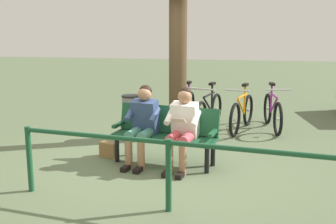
{
  "coord_description": "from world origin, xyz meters",
  "views": [
    {
      "loc": [
        -1.33,
        5.95,
        2.08
      ],
      "look_at": [
        -0.12,
        -0.34,
        0.75
      ],
      "focal_mm": 44.59,
      "sensor_mm": 36.0,
      "label": 1
    }
  ],
  "objects_px": {
    "person_companion": "(143,121)",
    "litter_bin": "(131,117)",
    "tree_trunk": "(178,49)",
    "person_reading": "(183,124)",
    "bicycle_purple": "(272,112)",
    "bicycle_red": "(242,113)",
    "bicycle_silver": "(209,112)",
    "bicycle_black": "(187,110)",
    "handbag": "(109,150)",
    "bench": "(166,130)"
  },
  "relations": [
    {
      "from": "litter_bin",
      "to": "bicycle_silver",
      "type": "bearing_deg",
      "value": -143.96
    },
    {
      "from": "person_companion",
      "to": "bicycle_black",
      "type": "bearing_deg",
      "value": -87.77
    },
    {
      "from": "person_reading",
      "to": "bicycle_red",
      "type": "distance_m",
      "value": 2.59
    },
    {
      "from": "person_companion",
      "to": "tree_trunk",
      "type": "bearing_deg",
      "value": -89.73
    },
    {
      "from": "bench",
      "to": "person_reading",
      "type": "relative_size",
      "value": 1.38
    },
    {
      "from": "litter_bin",
      "to": "bicycle_red",
      "type": "height_order",
      "value": "bicycle_red"
    },
    {
      "from": "bicycle_purple",
      "to": "person_companion",
      "type": "bearing_deg",
      "value": -47.22
    },
    {
      "from": "bench",
      "to": "bicycle_black",
      "type": "relative_size",
      "value": 0.99
    },
    {
      "from": "person_companion",
      "to": "litter_bin",
      "type": "height_order",
      "value": "person_companion"
    },
    {
      "from": "bicycle_purple",
      "to": "bicycle_black",
      "type": "distance_m",
      "value": 1.74
    },
    {
      "from": "litter_bin",
      "to": "person_reading",
      "type": "bearing_deg",
      "value": 129.12
    },
    {
      "from": "tree_trunk",
      "to": "handbag",
      "type": "bearing_deg",
      "value": 58.06
    },
    {
      "from": "person_companion",
      "to": "bicycle_purple",
      "type": "distance_m",
      "value": 3.3
    },
    {
      "from": "bicycle_purple",
      "to": "tree_trunk",
      "type": "bearing_deg",
      "value": -70.27
    },
    {
      "from": "tree_trunk",
      "to": "person_reading",
      "type": "bearing_deg",
      "value": 102.08
    },
    {
      "from": "bench",
      "to": "tree_trunk",
      "type": "bearing_deg",
      "value": -77.46
    },
    {
      "from": "bench",
      "to": "bicycle_purple",
      "type": "bearing_deg",
      "value": -115.28
    },
    {
      "from": "tree_trunk",
      "to": "bicycle_black",
      "type": "xyz_separation_m",
      "value": [
        -0.06,
        -0.86,
        -1.3
      ]
    },
    {
      "from": "handbag",
      "to": "tree_trunk",
      "type": "xyz_separation_m",
      "value": [
        -0.88,
        -1.41,
        1.54
      ]
    },
    {
      "from": "handbag",
      "to": "bicycle_red",
      "type": "relative_size",
      "value": 0.18
    },
    {
      "from": "bicycle_red",
      "to": "bicycle_silver",
      "type": "relative_size",
      "value": 1.0
    },
    {
      "from": "handbag",
      "to": "tree_trunk",
      "type": "bearing_deg",
      "value": -121.94
    },
    {
      "from": "person_reading",
      "to": "tree_trunk",
      "type": "distance_m",
      "value": 2.01
    },
    {
      "from": "litter_bin",
      "to": "bicycle_black",
      "type": "distance_m",
      "value": 1.4
    },
    {
      "from": "bench",
      "to": "bicycle_silver",
      "type": "height_order",
      "value": "bicycle_silver"
    },
    {
      "from": "person_reading",
      "to": "litter_bin",
      "type": "bearing_deg",
      "value": -41.2
    },
    {
      "from": "bench",
      "to": "tree_trunk",
      "type": "xyz_separation_m",
      "value": [
        0.07,
        -1.49,
        1.15
      ]
    },
    {
      "from": "bicycle_silver",
      "to": "bicycle_black",
      "type": "distance_m",
      "value": 0.47
    },
    {
      "from": "handbag",
      "to": "litter_bin",
      "type": "height_order",
      "value": "litter_bin"
    },
    {
      "from": "handbag",
      "to": "bicycle_purple",
      "type": "relative_size",
      "value": 0.18
    },
    {
      "from": "bench",
      "to": "handbag",
      "type": "xyz_separation_m",
      "value": [
        0.95,
        -0.08,
        -0.39
      ]
    },
    {
      "from": "handbag",
      "to": "bicycle_red",
      "type": "distance_m",
      "value": 2.98
    },
    {
      "from": "tree_trunk",
      "to": "bicycle_silver",
      "type": "height_order",
      "value": "tree_trunk"
    },
    {
      "from": "person_reading",
      "to": "person_companion",
      "type": "height_order",
      "value": "same"
    },
    {
      "from": "litter_bin",
      "to": "bicycle_black",
      "type": "height_order",
      "value": "bicycle_black"
    },
    {
      "from": "person_companion",
      "to": "handbag",
      "type": "relative_size",
      "value": 4.0
    },
    {
      "from": "handbag",
      "to": "tree_trunk",
      "type": "relative_size",
      "value": 0.09
    },
    {
      "from": "tree_trunk",
      "to": "bicycle_purple",
      "type": "height_order",
      "value": "tree_trunk"
    },
    {
      "from": "handbag",
      "to": "bicycle_purple",
      "type": "bearing_deg",
      "value": -138.38
    },
    {
      "from": "handbag",
      "to": "bicycle_black",
      "type": "bearing_deg",
      "value": -112.43
    },
    {
      "from": "tree_trunk",
      "to": "bicycle_purple",
      "type": "distance_m",
      "value": 2.41
    },
    {
      "from": "person_reading",
      "to": "bicycle_black",
      "type": "bearing_deg",
      "value": -73.43
    },
    {
      "from": "person_reading",
      "to": "bicycle_silver",
      "type": "distance_m",
      "value": 2.5
    },
    {
      "from": "bench",
      "to": "person_companion",
      "type": "xyz_separation_m",
      "value": [
        0.34,
        0.11,
        0.16
      ]
    },
    {
      "from": "bench",
      "to": "litter_bin",
      "type": "distance_m",
      "value": 1.57
    },
    {
      "from": "bicycle_purple",
      "to": "bicycle_red",
      "type": "xyz_separation_m",
      "value": [
        0.61,
        0.23,
        0.0
      ]
    },
    {
      "from": "person_reading",
      "to": "bicycle_silver",
      "type": "height_order",
      "value": "person_reading"
    },
    {
      "from": "person_companion",
      "to": "litter_bin",
      "type": "distance_m",
      "value": 1.52
    },
    {
      "from": "bench",
      "to": "bicycle_purple",
      "type": "height_order",
      "value": "bicycle_purple"
    },
    {
      "from": "litter_bin",
      "to": "bicycle_black",
      "type": "bearing_deg",
      "value": -129.85
    }
  ]
}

